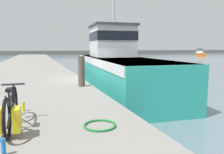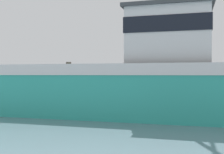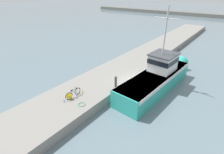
{
  "view_description": "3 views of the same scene",
  "coord_description": "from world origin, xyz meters",
  "px_view_note": "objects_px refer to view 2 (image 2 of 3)",
  "views": [
    {
      "loc": [
        -2.96,
        -10.33,
        2.46
      ],
      "look_at": [
        -0.42,
        -3.05,
        1.41
      ],
      "focal_mm": 35.0,
      "sensor_mm": 36.0,
      "label": 1
    },
    {
      "loc": [
        11.76,
        2.88,
        1.54
      ],
      "look_at": [
        0.32,
        0.48,
        1.42
      ],
      "focal_mm": 45.0,
      "sensor_mm": 36.0,
      "label": 2
    },
    {
      "loc": [
        7.87,
        -15.01,
        10.12
      ],
      "look_at": [
        -2.21,
        -1.51,
        1.6
      ],
      "focal_mm": 28.0,
      "sensor_mm": 36.0,
      "label": 3
    }
  ],
  "objects_px": {
    "mooring_post": "(69,74)",
    "water_bottle_by_bike": "(2,82)",
    "fishing_boat_main": "(148,79)",
    "bicycle_touring": "(16,78)",
    "water_bottle_on_curb": "(34,82)"
  },
  "relations": [
    {
      "from": "mooring_post",
      "to": "water_bottle_by_bike",
      "type": "relative_size",
      "value": 4.79
    },
    {
      "from": "mooring_post",
      "to": "water_bottle_by_bike",
      "type": "distance_m",
      "value": 5.51
    },
    {
      "from": "water_bottle_by_bike",
      "to": "fishing_boat_main",
      "type": "bearing_deg",
      "value": 61.33
    },
    {
      "from": "fishing_boat_main",
      "to": "bicycle_touring",
      "type": "relative_size",
      "value": 7.57
    },
    {
      "from": "bicycle_touring",
      "to": "mooring_post",
      "type": "distance_m",
      "value": 4.63
    },
    {
      "from": "mooring_post",
      "to": "water_bottle_on_curb",
      "type": "relative_size",
      "value": 5.13
    },
    {
      "from": "fishing_boat_main",
      "to": "bicycle_touring",
      "type": "distance_m",
      "value": 9.63
    },
    {
      "from": "fishing_boat_main",
      "to": "bicycle_touring",
      "type": "bearing_deg",
      "value": -117.3
    },
    {
      "from": "water_bottle_on_curb",
      "to": "water_bottle_by_bike",
      "type": "bearing_deg",
      "value": -93.93
    },
    {
      "from": "bicycle_touring",
      "to": "mooring_post",
      "type": "relative_size",
      "value": 1.54
    },
    {
      "from": "fishing_boat_main",
      "to": "water_bottle_by_bike",
      "type": "relative_size",
      "value": 55.76
    },
    {
      "from": "bicycle_touring",
      "to": "mooring_post",
      "type": "height_order",
      "value": "mooring_post"
    },
    {
      "from": "bicycle_touring",
      "to": "water_bottle_by_bike",
      "type": "distance_m",
      "value": 0.97
    },
    {
      "from": "mooring_post",
      "to": "water_bottle_by_bike",
      "type": "bearing_deg",
      "value": -112.76
    },
    {
      "from": "fishing_boat_main",
      "to": "water_bottle_by_bike",
      "type": "bearing_deg",
      "value": -114.62
    }
  ]
}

